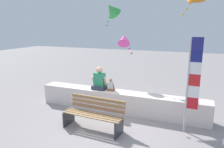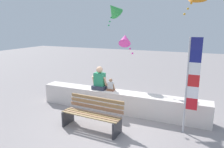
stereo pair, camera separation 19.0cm
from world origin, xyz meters
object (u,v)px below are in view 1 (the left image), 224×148
(person_adult, at_px, (99,80))
(person_child, at_px, (111,86))
(flag_banner, at_px, (192,79))
(kite_green, at_px, (112,10))
(kite_magenta, at_px, (124,39))
(park_bench, at_px, (94,115))

(person_adult, xyz_separation_m, person_child, (0.43, 0.00, -0.15))
(person_adult, bearing_deg, flag_banner, -12.89)
(kite_green, xyz_separation_m, kite_magenta, (1.23, -1.76, -1.25))
(person_adult, relative_size, kite_green, 0.69)
(person_adult, bearing_deg, person_child, 0.06)
(park_bench, height_order, kite_magenta, kite_magenta)
(park_bench, height_order, person_adult, person_adult)
(person_adult, height_order, person_child, person_adult)
(park_bench, bearing_deg, person_child, 93.90)
(kite_green, bearing_deg, flag_banner, -44.17)
(person_adult, height_order, kite_green, kite_green)
(person_adult, distance_m, kite_green, 4.06)
(park_bench, relative_size, kite_green, 1.51)
(person_child, bearing_deg, park_bench, -86.10)
(flag_banner, bearing_deg, person_child, 165.08)
(person_adult, xyz_separation_m, kite_magenta, (0.47, 1.25, 1.38))
(person_child, relative_size, kite_magenta, 0.48)
(person_child, xyz_separation_m, kite_green, (-1.19, 3.00, 2.78))
(kite_green, height_order, kite_magenta, kite_green)
(person_adult, distance_m, kite_magenta, 1.92)
(flag_banner, bearing_deg, park_bench, -162.21)
(flag_banner, bearing_deg, person_adult, 167.11)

